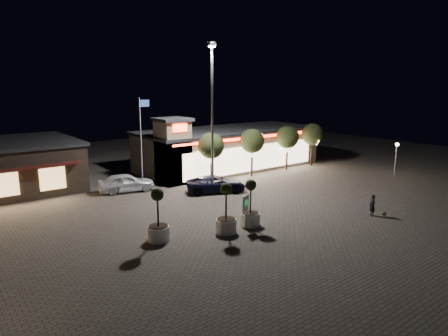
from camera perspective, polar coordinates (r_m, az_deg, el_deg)
ground at (r=26.74m, az=4.97°, el=-8.09°), size 90.00×90.00×0.00m
retail_building at (r=43.92m, az=0.37°, el=2.87°), size 20.40×8.40×6.10m
floodlight_pole at (r=32.68m, az=-1.70°, el=8.22°), size 0.60×0.40×12.38m
flagpole at (r=35.22m, az=-11.66°, el=4.53°), size 0.95×0.10×8.00m
lamp_post_east at (r=42.82m, az=23.41°, el=1.98°), size 0.36×0.36×3.48m
string_tree_a at (r=36.65m, az=-1.85°, el=3.19°), size 2.42×2.42×4.79m
string_tree_b at (r=39.72m, az=4.04°, el=3.85°), size 2.42×2.42×4.79m
string_tree_c at (r=43.16m, az=9.06°, el=4.38°), size 2.42×2.42×4.79m
string_tree_d at (r=46.11m, az=12.51°, el=4.72°), size 2.42×2.42×4.79m
pickup_truck at (r=34.29m, az=-1.11°, el=-2.29°), size 5.61×4.27×1.42m
white_sedan at (r=35.39m, az=-13.80°, el=-2.03°), size 5.03×2.90×1.61m
pedestrian at (r=30.05m, az=20.43°, el=-5.01°), size 0.56×0.66×1.53m
dog at (r=30.28m, az=21.95°, el=-6.04°), size 0.46×0.21×0.25m
planter_left at (r=24.11m, az=-9.37°, el=-7.97°), size 1.31×1.31×3.21m
planter_mid at (r=25.00m, az=0.30°, el=-7.09°), size 1.30×1.30×3.20m
planter_right at (r=26.29m, az=3.80°, el=-6.21°), size 1.27×1.27×3.12m
valet_sign at (r=25.55m, az=3.13°, el=-5.37°), size 0.70×0.32×2.21m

